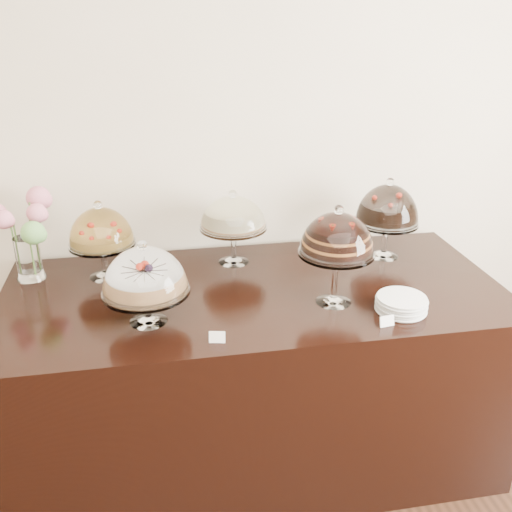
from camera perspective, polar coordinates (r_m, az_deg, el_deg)
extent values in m
cube|color=beige|center=(2.85, -0.95, 12.70)|extent=(5.00, 0.04, 3.00)
cube|color=black|center=(2.76, -0.19, -11.64)|extent=(2.20, 1.00, 0.90)
cone|color=white|center=(2.31, -10.70, -6.14)|extent=(0.15, 0.15, 0.02)
cylinder|color=white|center=(2.28, -10.82, -4.75)|extent=(0.03, 0.03, 0.10)
cylinder|color=white|center=(2.25, -10.93, -3.48)|extent=(0.34, 0.34, 0.01)
cylinder|color=tan|center=(2.24, -11.00, -2.65)|extent=(0.27, 0.27, 0.06)
sphere|color=#B8210E|center=(2.24, -9.29, -1.34)|extent=(0.02, 0.02, 0.02)
sphere|color=#B8210E|center=(2.27, -12.45, -1.26)|extent=(0.02, 0.02, 0.02)
sphere|color=#B8210E|center=(2.16, -11.51, -2.54)|extent=(0.02, 0.02, 0.02)
sphere|color=white|center=(2.17, -11.32, 1.08)|extent=(0.04, 0.04, 0.04)
cone|color=white|center=(2.43, 7.74, -4.29)|extent=(0.15, 0.15, 0.02)
cylinder|color=white|center=(2.38, 7.88, -1.95)|extent=(0.03, 0.03, 0.20)
cylinder|color=white|center=(2.34, 8.02, 0.33)|extent=(0.31, 0.31, 0.01)
cylinder|color=black|center=(2.32, 8.10, 1.64)|extent=(0.23, 0.23, 0.10)
sphere|color=#B8210E|center=(2.33, 9.47, 3.32)|extent=(0.02, 0.02, 0.02)
sphere|color=#B8210E|center=(2.35, 7.74, 3.62)|extent=(0.02, 0.02, 0.02)
sphere|color=#B8210E|center=(2.30, 6.61, 3.17)|extent=(0.02, 0.02, 0.02)
sphere|color=#B8210E|center=(2.24, 7.66, 2.56)|extent=(0.02, 0.02, 0.02)
sphere|color=#B8210E|center=(2.26, 9.48, 2.66)|extent=(0.02, 0.02, 0.02)
sphere|color=white|center=(2.27, 8.29, 4.60)|extent=(0.04, 0.04, 0.04)
cone|color=white|center=(2.78, -2.24, -0.32)|extent=(0.15, 0.15, 0.02)
cylinder|color=white|center=(2.75, -2.27, 1.34)|extent=(0.03, 0.03, 0.15)
cylinder|color=white|center=(2.72, -2.29, 2.92)|extent=(0.32, 0.32, 0.01)
cylinder|color=#F7ECBF|center=(2.70, -2.31, 3.76)|extent=(0.27, 0.27, 0.07)
sphere|color=white|center=(2.66, -2.35, 6.21)|extent=(0.04, 0.04, 0.04)
cone|color=white|center=(2.92, 12.61, 0.26)|extent=(0.15, 0.15, 0.02)
cylinder|color=white|center=(2.88, 12.76, 1.83)|extent=(0.03, 0.03, 0.15)
cylinder|color=white|center=(2.86, 12.90, 3.31)|extent=(0.31, 0.31, 0.01)
cylinder|color=black|center=(2.84, 12.99, 4.21)|extent=(0.24, 0.24, 0.08)
sphere|color=#B8210E|center=(2.87, 14.09, 5.36)|extent=(0.02, 0.02, 0.02)
sphere|color=#B8210E|center=(2.85, 11.85, 5.44)|extent=(0.02, 0.02, 0.02)
sphere|color=#B8210E|center=(2.76, 13.31, 4.76)|extent=(0.02, 0.02, 0.02)
sphere|color=white|center=(2.79, 13.28, 7.22)|extent=(0.04, 0.04, 0.04)
cone|color=white|center=(2.72, -14.78, -1.72)|extent=(0.15, 0.15, 0.02)
cylinder|color=white|center=(2.69, -14.95, -0.22)|extent=(0.03, 0.03, 0.13)
cylinder|color=white|center=(2.66, -15.11, 1.19)|extent=(0.30, 0.30, 0.01)
cylinder|color=#AF8233|center=(2.65, -15.17, 1.69)|extent=(0.25, 0.25, 0.04)
sphere|color=#B8210E|center=(2.66, -13.78, 2.54)|extent=(0.02, 0.02, 0.02)
sphere|color=#B8210E|center=(2.71, -14.82, 2.82)|extent=(0.02, 0.02, 0.02)
sphere|color=#B8210E|center=(2.69, -16.25, 2.56)|extent=(0.02, 0.02, 0.02)
sphere|color=#B8210E|center=(2.63, -16.70, 2.00)|extent=(0.02, 0.02, 0.02)
sphere|color=#B8210E|center=(2.58, -15.67, 1.71)|extent=(0.02, 0.02, 0.02)
sphere|color=#B8210E|center=(2.60, -14.19, 1.98)|extent=(0.02, 0.02, 0.02)
sphere|color=white|center=(2.60, -15.54, 4.94)|extent=(0.04, 0.04, 0.04)
cylinder|color=white|center=(2.78, -21.80, -0.19)|extent=(0.11, 0.11, 0.20)
cylinder|color=#476B2D|center=(2.75, -21.35, 1.31)|extent=(0.01, 0.01, 0.27)
sphere|color=pink|center=(2.70, -21.07, 4.03)|extent=(0.09, 0.09, 0.09)
cylinder|color=#476B2D|center=(2.79, -21.27, 2.07)|extent=(0.01, 0.01, 0.30)
sphere|color=pink|center=(2.80, -20.92, 5.44)|extent=(0.11, 0.11, 0.11)
cylinder|color=#476B2D|center=(2.80, -23.05, 1.31)|extent=(0.01, 0.01, 0.26)
cylinder|color=#476B2D|center=(2.73, -22.75, 0.97)|extent=(0.01, 0.01, 0.27)
sphere|color=pink|center=(2.67, -23.94, 3.35)|extent=(0.08, 0.08, 0.08)
cylinder|color=#476B2D|center=(2.70, -21.51, 0.37)|extent=(0.01, 0.01, 0.22)
sphere|color=#629D4C|center=(2.60, -21.40, 2.17)|extent=(0.10, 0.10, 0.10)
cylinder|color=white|center=(2.42, 14.26, -5.23)|extent=(0.21, 0.21, 0.01)
cylinder|color=white|center=(2.42, 14.29, -5.00)|extent=(0.20, 0.20, 0.01)
cylinder|color=white|center=(2.41, 14.32, -4.77)|extent=(0.21, 0.21, 0.01)
cylinder|color=white|center=(2.41, 14.34, -4.54)|extent=(0.20, 0.20, 0.01)
cylinder|color=white|center=(2.40, 14.37, -4.31)|extent=(0.21, 0.21, 0.01)
cylinder|color=white|center=(2.40, 14.39, -4.08)|extent=(0.20, 0.20, 0.01)
cube|color=white|center=(2.14, -3.91, -8.10)|extent=(0.06, 0.03, 0.04)
cube|color=white|center=(2.29, 12.97, -6.36)|extent=(0.06, 0.02, 0.04)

